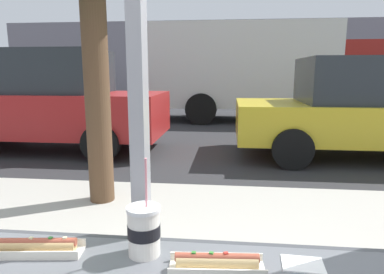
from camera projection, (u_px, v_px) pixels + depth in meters
ground_plane at (217, 129)px, 9.13m from camera, size 60.00×60.00×0.00m
sidewalk_strip at (190, 246)px, 2.86m from camera, size 16.00×2.80×0.12m
building_facade_far at (225, 59)px, 21.48m from camera, size 28.00×1.20×4.59m
soda_cup_right at (144, 230)px, 1.05m from camera, size 0.10×0.10×0.31m
hotdog_tray_near at (217, 262)px, 0.97m from camera, size 0.28×0.11×0.05m
hotdog_tray_far at (37, 246)px, 1.06m from camera, size 0.29×0.12×0.05m
napkin_wrapper at (303, 264)px, 1.00m from camera, size 0.13×0.10×0.00m
parked_car_red at (44, 101)px, 6.56m from camera, size 4.56×1.92×1.90m
parked_car_yellow at (367, 108)px, 5.94m from camera, size 4.43×2.03×1.74m
box_truck at (263, 69)px, 10.49m from camera, size 7.30×2.44×2.89m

